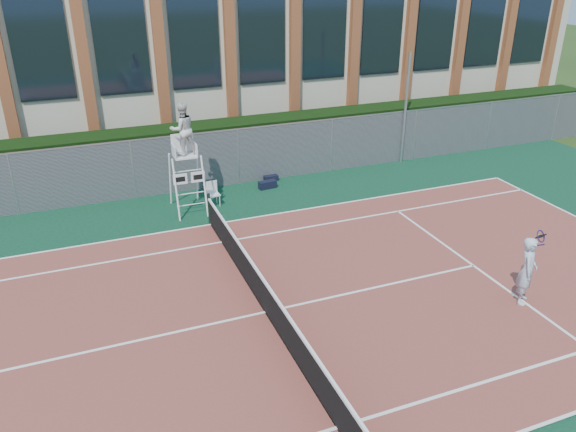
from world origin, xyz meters
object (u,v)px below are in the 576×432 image
object	(u,v)px
plastic_chair	(213,191)
umpire_chair	(183,132)
steel_pole	(405,109)
tennis_player	(527,270)

from	to	relation	value
plastic_chair	umpire_chair	bearing A→B (deg)	-176.06
steel_pole	plastic_chair	xyz separation A→B (m)	(-8.86, -1.59, -1.82)
steel_pole	umpire_chair	size ratio (longest dim) A/B	1.21
steel_pole	tennis_player	xyz separation A→B (m)	(-3.00, -10.66, -1.40)
steel_pole	tennis_player	bearing A→B (deg)	-105.70
tennis_player	steel_pole	bearing A→B (deg)	74.30
umpire_chair	tennis_player	distance (m)	11.44
umpire_chair	tennis_player	world-z (taller)	umpire_chair
steel_pole	plastic_chair	world-z (taller)	steel_pole
steel_pole	plastic_chair	size ratio (longest dim) A/B	5.31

